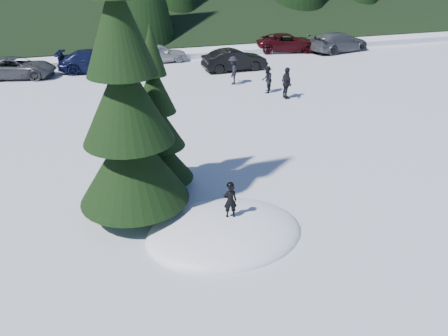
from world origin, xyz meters
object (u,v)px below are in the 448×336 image
object	(u,v)px
car_4	(159,53)
car_7	(339,42)
spruce_tall	(127,110)
spruce_short	(157,130)
adult_1	(287,83)
adult_2	(233,70)
car_5	(234,60)
car_6	(287,43)
adult_0	(267,80)
car_2	(16,68)
car_3	(97,61)
child_skier	(230,201)

from	to	relation	value
car_4	car_7	distance (m)	14.32
spruce_tall	spruce_short	bearing A→B (deg)	54.46
car_4	car_7	size ratio (longest dim) A/B	0.74
spruce_tall	adult_1	size ratio (longest dim) A/B	5.06
adult_2	car_5	xyz separation A→B (m)	(1.21, 3.18, -0.12)
car_6	spruce_short	bearing A→B (deg)	157.52
adult_0	car_6	xyz separation A→B (m)	(6.09, 10.08, -0.05)
spruce_tall	car_2	size ratio (longest dim) A/B	1.84
spruce_tall	car_7	size ratio (longest dim) A/B	1.66
spruce_short	car_4	world-z (taller)	spruce_short
adult_1	car_6	xyz separation A→B (m)	(5.53, 11.43, -0.15)
adult_1	car_6	bearing A→B (deg)	-26.19
adult_0	car_7	size ratio (longest dim) A/B	0.29
adult_1	car_3	world-z (taller)	adult_1
car_4	car_7	bearing A→B (deg)	-95.39
car_3	car_4	world-z (taller)	car_3
car_5	car_3	bearing A→B (deg)	73.05
spruce_tall	spruce_short	world-z (taller)	spruce_tall
car_5	car_2	bearing A→B (deg)	78.62
child_skier	adult_0	world-z (taller)	child_skier
car_2	car_7	bearing A→B (deg)	-75.39
car_4	car_5	world-z (taller)	car_5
spruce_tall	car_4	world-z (taller)	spruce_tall
adult_2	child_skier	bearing A→B (deg)	3.57
spruce_short	child_skier	xyz separation A→B (m)	(1.39, -3.12, -1.11)
car_4	car_5	bearing A→B (deg)	-134.79
adult_1	spruce_short	bearing A→B (deg)	132.84
adult_2	car_4	distance (m)	7.76
adult_2	car_3	xyz separation A→B (m)	(-7.56, 5.64, -0.11)
spruce_tall	car_3	bearing A→B (deg)	89.89
spruce_short	adult_1	world-z (taller)	spruce_short
spruce_tall	adult_1	world-z (taller)	spruce_tall
child_skier	car_5	world-z (taller)	child_skier
car_4	car_3	bearing A→B (deg)	105.46
adult_0	car_5	world-z (taller)	adult_0
car_2	car_4	size ratio (longest dim) A/B	1.22
adult_1	car_6	world-z (taller)	adult_1
car_5	spruce_tall	bearing A→B (deg)	150.02
car_6	car_2	bearing A→B (deg)	109.55
spruce_tall	car_4	size ratio (longest dim) A/B	2.24
child_skier	adult_0	distance (m)	13.90
adult_0	adult_1	xyz separation A→B (m)	(0.56, -1.35, 0.10)
car_3	car_5	bearing A→B (deg)	-94.26
child_skier	adult_2	world-z (taller)	adult_2
adult_1	car_4	bearing A→B (deg)	24.13
car_5	car_6	xyz separation A→B (m)	(6.09, 4.61, -0.01)
child_skier	car_6	size ratio (longest dim) A/B	0.20
spruce_tall	spruce_short	xyz separation A→B (m)	(1.00, 1.40, -1.22)
child_skier	spruce_short	bearing A→B (deg)	-56.25
car_7	child_skier	bearing A→B (deg)	129.37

